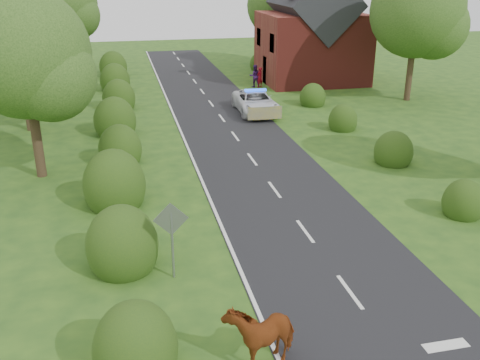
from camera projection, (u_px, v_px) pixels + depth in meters
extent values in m
plane|color=#264A1A|center=(350.00, 292.00, 15.85)|extent=(120.00, 120.00, 0.00)
cube|color=black|center=(239.00, 142.00, 29.43)|extent=(6.00, 70.00, 0.02)
cube|color=white|center=(350.00, 292.00, 15.84)|extent=(0.12, 1.80, 0.01)
cube|color=white|center=(305.00, 231.00, 19.46)|extent=(0.12, 1.80, 0.01)
cube|color=white|center=(275.00, 190.00, 23.08)|extent=(0.12, 1.80, 0.01)
cube|color=white|center=(252.00, 159.00, 26.70)|extent=(0.12, 1.80, 0.01)
cube|color=white|center=(235.00, 136.00, 30.32)|extent=(0.12, 1.80, 0.01)
cube|color=white|center=(222.00, 118.00, 33.95)|extent=(0.12, 1.80, 0.01)
cube|color=white|center=(211.00, 103.00, 37.57)|extent=(0.12, 1.80, 0.01)
cube|color=white|center=(202.00, 91.00, 41.19)|extent=(0.12, 1.80, 0.01)
cube|color=white|center=(195.00, 81.00, 44.81)|extent=(0.12, 1.80, 0.01)
cube|color=white|center=(188.00, 73.00, 48.43)|extent=(0.12, 1.80, 0.01)
cube|color=white|center=(183.00, 65.00, 52.05)|extent=(0.12, 1.80, 0.01)
cube|color=white|center=(178.00, 59.00, 55.67)|extent=(0.12, 1.80, 0.01)
cube|color=white|center=(174.00, 53.00, 59.29)|extent=(0.12, 1.80, 0.01)
cube|color=white|center=(187.00, 145.00, 28.83)|extent=(0.12, 70.00, 0.01)
cube|color=white|center=(446.00, 345.00, 13.59)|extent=(1.20, 0.35, 0.01)
ellipsoid|color=#254516|center=(136.00, 349.00, 12.50)|extent=(2.00, 2.10, 2.40)
ellipsoid|color=#254516|center=(122.00, 246.00, 16.96)|extent=(2.30, 2.41, 2.70)
ellipsoid|color=#254516|center=(114.00, 185.00, 21.41)|extent=(2.50, 2.62, 3.00)
ellipsoid|color=#254516|center=(120.00, 149.00, 26.05)|extent=(2.10, 2.20, 2.50)
ellipsoid|color=#254516|center=(115.00, 121.00, 30.51)|extent=(2.40, 2.52, 2.80)
ellipsoid|color=#254516|center=(119.00, 98.00, 36.02)|extent=(2.20, 2.31, 2.60)
ellipsoid|color=#254516|center=(115.00, 81.00, 41.40)|extent=(2.30, 2.41, 2.70)
ellipsoid|color=#254516|center=(113.00, 67.00, 46.80)|extent=(2.40, 2.52, 2.80)
ellipsoid|color=#254516|center=(463.00, 203.00, 20.59)|extent=(1.60, 1.68, 1.90)
ellipsoid|color=#254516|center=(393.00, 152.00, 26.04)|extent=(1.90, 2.00, 2.10)
ellipsoid|color=#254516|center=(343.00, 120.00, 31.46)|extent=(1.70, 1.78, 2.00)
ellipsoid|color=#254516|center=(313.00, 98.00, 36.95)|extent=(1.80, 1.89, 2.00)
ellipsoid|color=#254516|center=(259.00, 64.00, 49.59)|extent=(1.70, 1.78, 2.00)
cylinder|color=#332316|center=(36.00, 135.00, 23.93)|extent=(0.44, 0.44, 3.96)
sphere|color=#224116|center=(24.00, 53.00, 22.59)|extent=(5.60, 5.60, 5.60)
sphere|color=#557E2B|center=(50.00, 76.00, 22.62)|extent=(3.92, 3.92, 3.92)
cylinder|color=#332316|center=(26.00, 99.00, 30.90)|extent=(0.44, 0.44, 3.74)
sphere|color=#224116|center=(17.00, 38.00, 29.64)|extent=(5.60, 5.60, 5.60)
sphere|color=#557E2B|center=(37.00, 55.00, 29.65)|extent=(3.92, 3.92, 3.92)
cylinder|color=#332316|center=(23.00, 62.00, 39.44)|extent=(0.44, 0.44, 4.84)
sphere|color=#557E2B|center=(32.00, 16.00, 37.85)|extent=(4.76, 4.76, 4.76)
cylinder|color=#332316|center=(68.00, 47.00, 49.13)|extent=(0.44, 0.44, 4.18)
sphere|color=#224116|center=(63.00, 4.00, 47.72)|extent=(6.00, 6.00, 6.00)
sphere|color=#557E2B|center=(76.00, 15.00, 47.74)|extent=(4.20, 4.20, 4.20)
cylinder|color=#332316|center=(410.00, 69.00, 37.82)|extent=(0.44, 0.44, 4.40)
sphere|color=#224116|center=(417.00, 10.00, 36.33)|extent=(6.40, 6.40, 6.40)
sphere|color=#557E2B|center=(435.00, 26.00, 36.35)|extent=(4.48, 4.48, 4.48)
cylinder|color=#332316|center=(278.00, 45.00, 51.36)|extent=(0.44, 0.44, 3.96)
sphere|color=#224116|center=(279.00, 5.00, 50.02)|extent=(6.00, 6.00, 6.00)
sphere|color=#557E2B|center=(291.00, 16.00, 50.03)|extent=(4.20, 4.20, 4.20)
cylinder|color=gray|center=(172.00, 246.00, 16.23)|extent=(0.08, 0.08, 2.20)
cube|color=gray|center=(171.00, 219.00, 15.89)|extent=(1.06, 0.04, 1.06)
cube|color=maroon|center=(312.00, 48.00, 43.93)|extent=(8.00, 7.00, 5.50)
cube|color=black|center=(314.00, 4.00, 42.65)|extent=(5.94, 7.40, 5.94)
imported|color=maroon|center=(261.00, 335.00, 12.91)|extent=(2.24, 1.77, 1.41)
imported|color=silver|center=(255.00, 102.00, 35.00)|extent=(2.49, 5.20, 1.43)
cube|color=yellow|center=(265.00, 113.00, 32.66)|extent=(2.14, 0.11, 0.79)
cube|color=blue|center=(255.00, 90.00, 34.71)|extent=(1.43, 0.31, 0.14)
imported|color=maroon|center=(260.00, 77.00, 42.47)|extent=(0.69, 0.64, 1.58)
imported|color=#3F1961|center=(255.00, 76.00, 42.50)|extent=(0.88, 0.70, 1.76)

